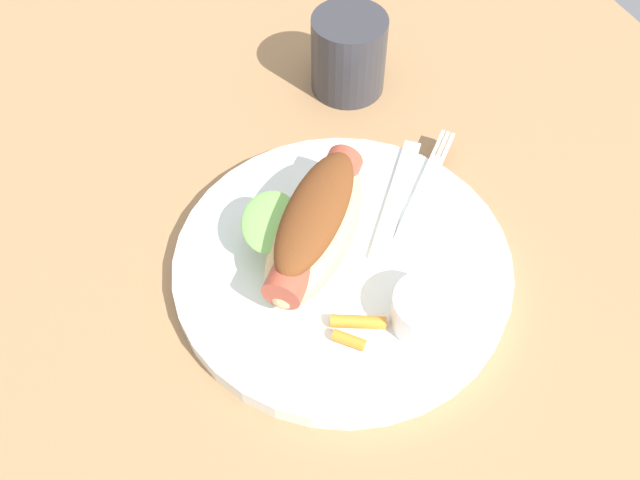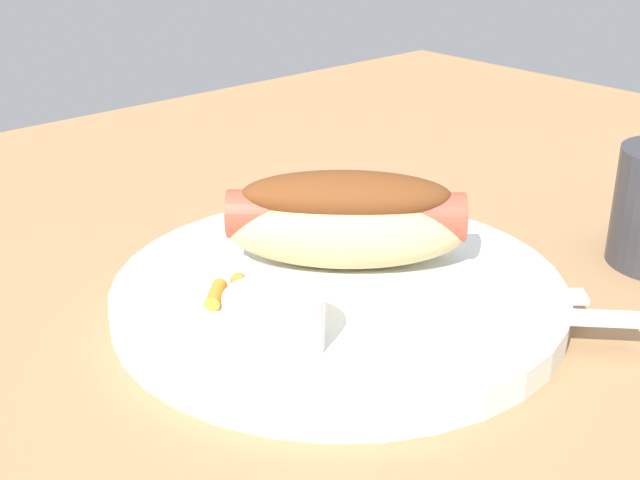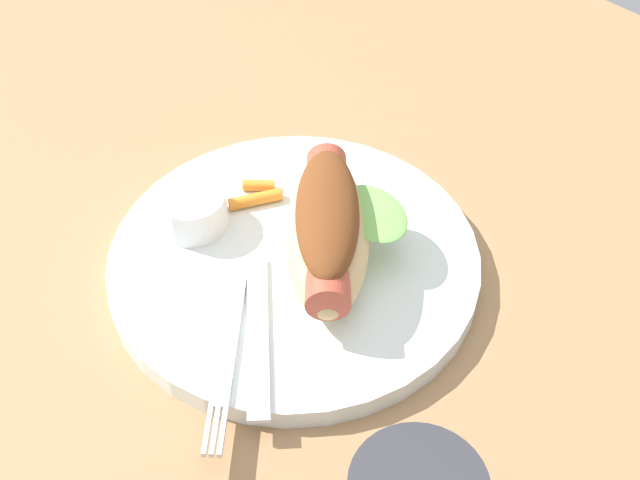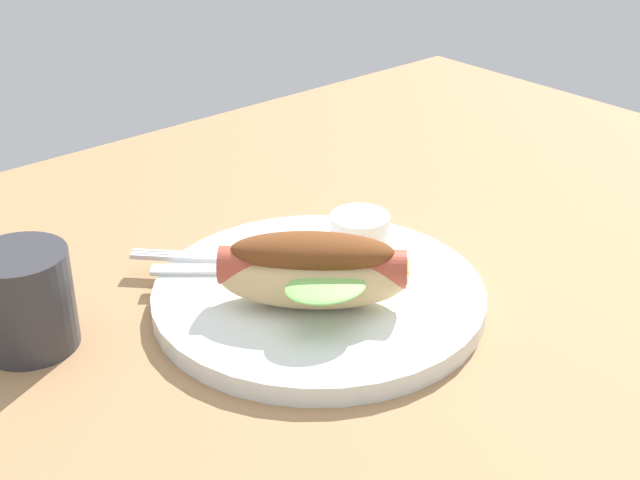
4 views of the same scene
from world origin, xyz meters
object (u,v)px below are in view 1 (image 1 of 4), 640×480
object	(u,v)px
fork	(422,193)
carrot_garnish	(355,328)
sauce_ramekin	(427,310)
drinking_cup	(349,54)
knife	(396,198)
plate	(340,260)
hot_dog	(314,224)

from	to	relation	value
fork	carrot_garnish	distance (cm)	14.09
sauce_ramekin	fork	size ratio (longest dim) A/B	0.45
drinking_cup	knife	bearing A→B (deg)	-10.93
plate	fork	world-z (taller)	fork
plate	fork	size ratio (longest dim) A/B	2.31
carrot_garnish	drinking_cup	size ratio (longest dim) A/B	0.57
sauce_ramekin	carrot_garnish	world-z (taller)	sauce_ramekin
hot_dog	knife	distance (cm)	8.72
fork	carrot_garnish	xyz separation A→B (cm)	(9.35, -10.53, 0.26)
sauce_ramekin	knife	bearing A→B (deg)	162.89
hot_dog	sauce_ramekin	bearing A→B (deg)	-109.31
fork	knife	world-z (taller)	same
plate	sauce_ramekin	distance (cm)	8.70
plate	carrot_garnish	xyz separation A→B (cm)	(6.57, -1.82, 1.26)
plate	sauce_ramekin	size ratio (longest dim) A/B	5.17
knife	drinking_cup	distance (cm)	16.33
carrot_garnish	drinking_cup	bearing A→B (deg)	155.99
plate	drinking_cup	distance (cm)	21.63
sauce_ramekin	drinking_cup	distance (cm)	27.70
hot_dog	plate	bearing A→B (deg)	-89.24
sauce_ramekin	knife	xyz separation A→B (cm)	(-11.01, 3.39, -1.23)
plate	knife	bearing A→B (deg)	116.14
sauce_ramekin	knife	size ratio (longest dim) A/B	0.39
sauce_ramekin	fork	world-z (taller)	sauce_ramekin
fork	drinking_cup	bearing A→B (deg)	43.41
plate	carrot_garnish	world-z (taller)	carrot_garnish
plate	hot_dog	xyz separation A→B (cm)	(-1.41, -1.51, 3.75)
sauce_ramekin	carrot_garnish	distance (cm)	5.22
plate	knife	size ratio (longest dim) A/B	2.01
hot_dog	fork	world-z (taller)	hot_dog
fork	knife	distance (cm)	2.20
sauce_ramekin	drinking_cup	world-z (taller)	drinking_cup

